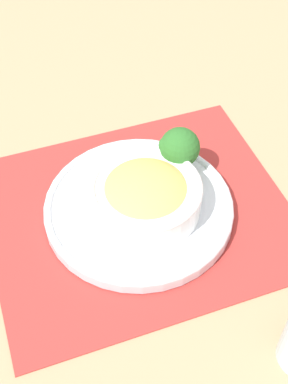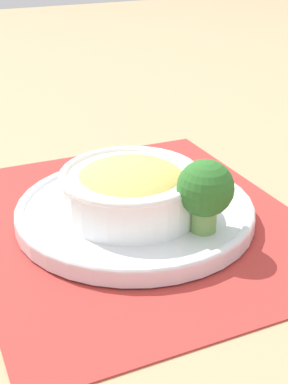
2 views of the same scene
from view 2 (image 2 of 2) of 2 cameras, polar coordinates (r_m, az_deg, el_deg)
The scene contains 9 objects.
ground_plane at distance 0.63m, azimuth -0.95°, elevation -3.14°, with size 4.00×4.00×0.00m, color tan.
placemat at distance 0.63m, azimuth -0.96°, elevation -2.99°, with size 0.47×0.41×0.00m.
plate at distance 0.63m, azimuth -0.96°, elevation -1.92°, with size 0.28×0.28×0.02m.
bowl at distance 0.60m, azimuth -1.43°, elevation 0.50°, with size 0.16×0.16×0.06m.
broccoli_floret at distance 0.56m, azimuth 6.55°, elevation 0.24°, with size 0.06×0.06×0.08m.
carrot_slice_near at distance 0.66m, azimuth 1.17°, elevation 0.47°, with size 0.04×0.04×0.01m.
carrot_slice_middle at distance 0.67m, azimuth -0.03°, elevation 0.66°, with size 0.04×0.04×0.01m.
carrot_slice_far at distance 0.67m, azimuth -1.29°, elevation 0.69°, with size 0.04×0.04×0.01m.
carrot_slice_extra at distance 0.66m, azimuth -2.53°, elevation 0.56°, with size 0.04×0.04×0.01m.
Camera 2 is at (0.49, -0.26, 0.31)m, focal length 50.00 mm.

